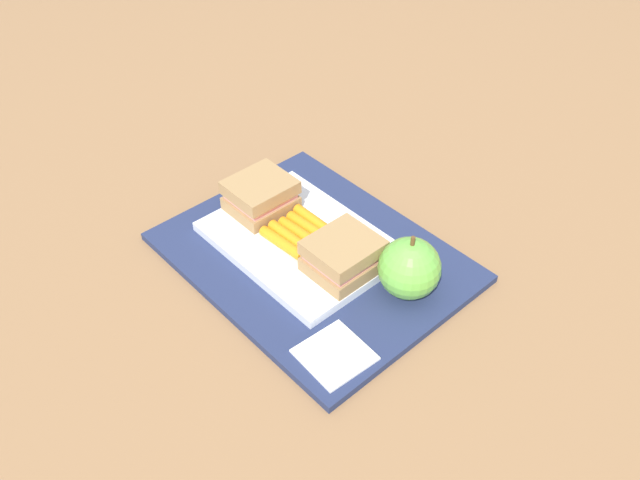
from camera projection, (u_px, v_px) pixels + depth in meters
ground_plane at (313, 260)px, 0.85m from camera, size 2.40×2.40×0.00m
lunchbag_mat at (313, 257)px, 0.85m from camera, size 0.36×0.28×0.01m
food_tray at (300, 241)px, 0.85m from camera, size 0.23×0.17×0.01m
sandwich_half_left at (261, 195)px, 0.88m from camera, size 0.07×0.08×0.04m
sandwich_half_right at (343, 256)px, 0.79m from camera, size 0.07×0.08×0.04m
carrot_sticks_bundle at (300, 233)px, 0.85m from camera, size 0.08×0.07×0.02m
apple at (409, 268)px, 0.77m from camera, size 0.07×0.07×0.08m
paper_napkin at (335, 355)px, 0.72m from camera, size 0.07×0.07×0.00m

